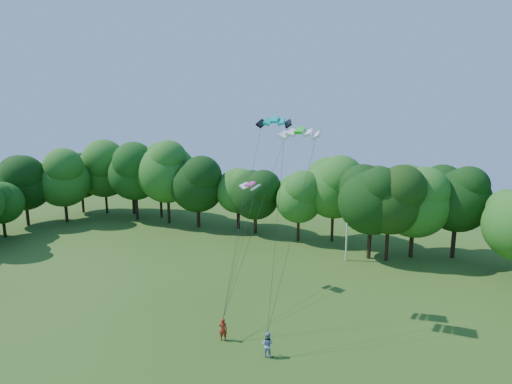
% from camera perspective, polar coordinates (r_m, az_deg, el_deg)
% --- Properties ---
extents(utility_pole, '(1.44, 0.44, 7.33)m').
position_cam_1_polar(utility_pole, '(46.51, 12.86, -5.11)').
color(utility_pole, silver).
rests_on(utility_pole, ground).
extents(kite_flyer_left, '(0.73, 0.59, 1.73)m').
position_cam_1_polar(kite_flyer_left, '(31.06, -4.74, -18.96)').
color(kite_flyer_left, maroon).
rests_on(kite_flyer_left, ground).
extents(kite_flyer_right, '(0.92, 0.75, 1.78)m').
position_cam_1_polar(kite_flyer_right, '(29.23, 1.62, -20.92)').
color(kite_flyer_right, '#8B9FC1').
rests_on(kite_flyer_right, ground).
extents(kite_teal, '(2.90, 1.78, 0.59)m').
position_cam_1_polar(kite_teal, '(32.01, 2.69, 10.32)').
color(kite_teal, '#05A69F').
rests_on(kite_teal, ground).
extents(kite_green, '(3.14, 1.67, 0.52)m').
position_cam_1_polar(kite_green, '(30.04, 6.32, 8.75)').
color(kite_green, '#20D828').
rests_on(kite_green, ground).
extents(kite_pink, '(2.14, 1.40, 0.38)m').
position_cam_1_polar(kite_pink, '(37.43, -0.82, 1.15)').
color(kite_pink, '#C5367D').
rests_on(kite_pink, ground).
extents(tree_back_west, '(8.90, 8.90, 12.94)m').
position_cam_1_polar(tree_back_west, '(65.84, -16.94, 3.08)').
color(tree_back_west, '#342014').
rests_on(tree_back_west, ground).
extents(tree_back_center, '(7.94, 7.94, 11.55)m').
position_cam_1_polar(tree_back_center, '(47.09, 18.55, -0.93)').
color(tree_back_center, '#2F2412').
rests_on(tree_back_center, ground).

